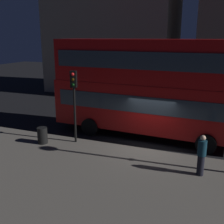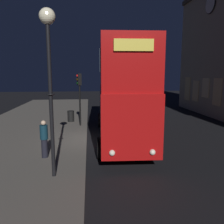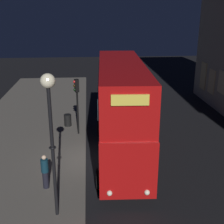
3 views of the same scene
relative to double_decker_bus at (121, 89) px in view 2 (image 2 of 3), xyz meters
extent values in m
plane|color=black|center=(0.69, -1.66, -3.06)|extent=(80.00, 80.00, 0.00)
cube|color=#5B564F|center=(0.69, -6.21, -3.00)|extent=(44.00, 8.21, 0.12)
cube|color=#E5C67F|center=(-11.07, 9.12, -0.76)|extent=(1.30, 0.06, 2.57)
cube|color=#F2D18C|center=(-9.04, 9.12, -0.85)|extent=(1.30, 0.06, 2.14)
cube|color=#F9E09E|center=(-7.00, 9.12, -0.42)|extent=(1.30, 0.06, 1.85)
cube|color=#F2D18C|center=(-4.97, 9.12, -0.65)|extent=(1.30, 0.06, 2.38)
cylinder|color=silver|center=(-7.03, 9.07, 7.09)|extent=(1.59, 0.12, 1.59)
torus|color=black|center=(-7.03, 9.07, 7.09)|extent=(1.71, 0.12, 1.71)
cube|color=#B20F0F|center=(0.00, 0.00, -1.22)|extent=(10.72, 2.97, 2.66)
cube|color=#B20F0F|center=(0.00, 0.00, 1.28)|extent=(10.50, 2.91, 2.35)
cube|color=#2D3842|center=(0.00, 0.00, -0.89)|extent=(9.87, 2.99, 0.90)
cube|color=#2D3842|center=(0.00, 0.00, 1.40)|extent=(9.87, 2.99, 0.90)
cube|color=#F2D84C|center=(5.24, -0.24, 1.93)|extent=(0.15, 1.49, 0.44)
sphere|color=white|center=(5.35, 0.56, -2.20)|extent=(0.24, 0.24, 0.24)
sphere|color=white|center=(5.28, -1.05, -2.20)|extent=(0.24, 0.24, 0.24)
cylinder|color=black|center=(3.66, 1.12, -2.55)|extent=(1.04, 0.29, 1.03)
cylinder|color=black|center=(3.54, -1.45, -2.55)|extent=(1.04, 0.29, 1.03)
cylinder|color=black|center=(-2.86, 1.42, -2.55)|extent=(1.04, 0.29, 1.03)
cylinder|color=black|center=(-2.98, -1.15, -2.55)|extent=(1.04, 0.29, 1.03)
cylinder|color=black|center=(-3.10, -2.61, -1.44)|extent=(0.12, 0.12, 3.00)
cube|color=black|center=(-3.10, -2.61, 0.48)|extent=(0.37, 0.33, 0.85)
sphere|color=red|center=(-3.07, -2.75, 0.75)|extent=(0.17, 0.17, 0.17)
sphere|color=black|center=(-3.07, -2.75, 0.48)|extent=(0.17, 0.17, 0.17)
sphere|color=black|center=(-3.07, -2.75, 0.21)|extent=(0.17, 0.17, 0.17)
cylinder|color=black|center=(5.52, -3.29, -0.19)|extent=(0.14, 0.14, 5.49)
torus|color=black|center=(5.52, -3.29, 0.16)|extent=(0.28, 0.28, 0.06)
sphere|color=#F9EFC6|center=(5.52, -3.29, 2.80)|extent=(0.55, 0.55, 0.55)
cylinder|color=black|center=(3.47, -4.00, -2.51)|extent=(0.29, 0.29, 0.87)
cylinder|color=#0F2D3D|center=(3.47, -4.00, -1.75)|extent=(0.36, 0.36, 0.65)
sphere|color=beige|center=(3.47, -4.00, -1.31)|extent=(0.22, 0.22, 0.22)
cylinder|color=black|center=(-4.66, -3.43, -2.50)|extent=(0.53, 0.53, 0.87)
camera|label=1|loc=(3.85, -14.87, 2.59)|focal=43.96mm
camera|label=2|loc=(13.87, -1.91, 0.87)|focal=36.77mm
camera|label=3|loc=(16.16, -1.82, 5.23)|focal=47.81mm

